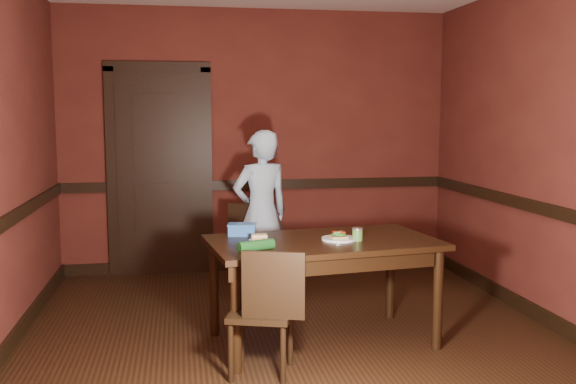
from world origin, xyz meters
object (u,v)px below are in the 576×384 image
object	(u,v)px
sandwich_plate	(339,238)
food_tub	(242,229)
person	(261,213)
sauce_jar	(357,234)
dining_table	(323,291)
chair_far	(258,252)
cheese_saucer	(259,238)
chair_near	(261,311)

from	to	relation	value
sandwich_plate	food_tub	xyz separation A→B (m)	(-0.66, 0.29, 0.03)
person	sauce_jar	world-z (taller)	person
dining_table	chair_far	bearing A→B (deg)	97.23
person	food_tub	distance (m)	1.08
sauce_jar	food_tub	bearing A→B (deg)	157.18
chair_far	person	xyz separation A→B (m)	(0.05, 0.09, 0.33)
sauce_jar	food_tub	distance (m)	0.85
dining_table	cheese_saucer	distance (m)	0.60
sauce_jar	sandwich_plate	bearing A→B (deg)	161.50
cheese_saucer	chair_near	bearing A→B (deg)	-95.70
dining_table	chair_far	world-z (taller)	chair_far
dining_table	cheese_saucer	world-z (taller)	cheese_saucer
person	sauce_jar	bearing A→B (deg)	91.95
cheese_saucer	sandwich_plate	bearing A→B (deg)	-6.79
person	sandwich_plate	size ratio (longest dim) A/B	6.07
chair_far	chair_near	size ratio (longest dim) A/B	1.00
person	food_tub	xyz separation A→B (m)	(-0.27, -1.04, 0.05)
chair_near	sauce_jar	bearing A→B (deg)	-132.14
sauce_jar	cheese_saucer	size ratio (longest dim) A/B	0.62
sauce_jar	food_tub	xyz separation A→B (m)	(-0.78, 0.33, -0.00)
dining_table	chair_far	xyz separation A→B (m)	(-0.32, 1.22, 0.04)
dining_table	sauce_jar	bearing A→B (deg)	-24.27
dining_table	chair_near	size ratio (longest dim) A/B	1.94
chair_near	chair_far	bearing A→B (deg)	-78.41
dining_table	person	xyz separation A→B (m)	(-0.28, 1.30, 0.37)
chair_far	sauce_jar	world-z (taller)	sauce_jar
sauce_jar	cheese_saucer	bearing A→B (deg)	171.02
sandwich_plate	chair_far	bearing A→B (deg)	109.08
chair_near	person	distance (m)	1.85
dining_table	food_tub	xyz separation A→B (m)	(-0.55, 0.26, 0.42)
cheese_saucer	food_tub	xyz separation A→B (m)	(-0.10, 0.22, 0.03)
dining_table	cheese_saucer	size ratio (longest dim) A/B	10.93
chair_far	sandwich_plate	size ratio (longest dim) A/B	3.35
chair_near	cheese_saucer	size ratio (longest dim) A/B	5.63
dining_table	sandwich_plate	world-z (taller)	sandwich_plate
cheese_saucer	sauce_jar	bearing A→B (deg)	-8.98
chair_near	person	size ratio (longest dim) A/B	0.55
dining_table	food_tub	world-z (taller)	food_tub
sauce_jar	chair_far	bearing A→B (deg)	113.33
food_tub	person	bearing A→B (deg)	85.38
sandwich_plate	food_tub	size ratio (longest dim) A/B	1.08
sandwich_plate	food_tub	bearing A→B (deg)	156.39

